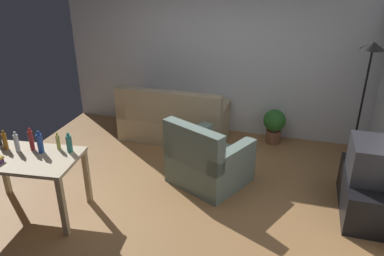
% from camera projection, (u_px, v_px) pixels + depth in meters
% --- Properties ---
extents(ground_plane, '(5.20, 4.40, 0.02)m').
position_uv_depth(ground_plane, '(174.00, 196.00, 4.90)').
color(ground_plane, '#9E7042').
extents(wall_rear, '(5.20, 0.10, 2.70)m').
position_uv_depth(wall_rear, '(215.00, 53.00, 6.26)').
color(wall_rear, silver).
rests_on(wall_rear, ground_plane).
extents(couch, '(1.72, 0.84, 0.92)m').
position_uv_depth(couch, '(174.00, 121.00, 6.29)').
color(couch, tan).
rests_on(couch, ground_plane).
extents(tv_stand, '(0.44, 1.10, 0.48)m').
position_uv_depth(tv_stand, '(361.00, 193.00, 4.53)').
color(tv_stand, black).
rests_on(tv_stand, ground_plane).
extents(tv, '(0.41, 0.60, 0.44)m').
position_uv_depth(tv, '(369.00, 160.00, 4.33)').
color(tv, '#2D2D33').
rests_on(tv, tv_stand).
extents(torchiere_lamp, '(0.32, 0.32, 1.81)m').
position_uv_depth(torchiere_lamp, '(368.00, 72.00, 5.03)').
color(torchiere_lamp, black).
rests_on(torchiere_lamp, ground_plane).
extents(desk, '(1.27, 0.83, 0.76)m').
position_uv_depth(desk, '(26.00, 165.00, 4.32)').
color(desk, '#C6B28E').
rests_on(desk, ground_plane).
extents(potted_plant, '(0.36, 0.36, 0.57)m').
position_uv_depth(potted_plant, '(274.00, 124.00, 6.15)').
color(potted_plant, brown).
rests_on(potted_plant, ground_plane).
extents(armchair, '(1.18, 1.15, 0.92)m').
position_uv_depth(armchair, '(207.00, 161.00, 5.06)').
color(armchair, slate).
rests_on(armchair, ground_plane).
extents(bottle_amber, '(0.05, 0.05, 0.24)m').
position_uv_depth(bottle_amber, '(5.00, 141.00, 4.40)').
color(bottle_amber, '#9E6019').
rests_on(bottle_amber, desk).
extents(bottle_clear, '(0.05, 0.05, 0.25)m').
position_uv_depth(bottle_clear, '(17.00, 143.00, 4.35)').
color(bottle_clear, silver).
rests_on(bottle_clear, desk).
extents(bottle_red, '(0.05, 0.05, 0.28)m').
position_uv_depth(bottle_red, '(31.00, 140.00, 4.37)').
color(bottle_red, '#AD2323').
rests_on(bottle_red, desk).
extents(bottle_blue, '(0.07, 0.07, 0.27)m').
position_uv_depth(bottle_blue, '(40.00, 143.00, 4.31)').
color(bottle_blue, '#2347A3').
rests_on(bottle_blue, desk).
extents(bottle_squat, '(0.05, 0.05, 0.21)m').
position_uv_depth(bottle_squat, '(58.00, 142.00, 4.40)').
color(bottle_squat, '#BCB24C').
rests_on(bottle_squat, desk).
extents(bottle_tall, '(0.07, 0.07, 0.24)m').
position_uv_depth(bottle_tall, '(69.00, 144.00, 4.34)').
color(bottle_tall, teal).
rests_on(bottle_tall, desk).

